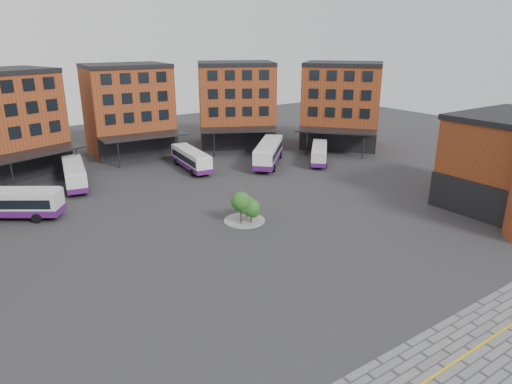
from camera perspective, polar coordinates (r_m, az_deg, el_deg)
ground at (r=39.22m, az=5.87°, el=-9.79°), size 160.00×160.00×0.00m
yellow_line at (r=33.24m, az=25.38°, el=-17.50°), size 26.00×0.15×0.02m
main_building at (r=67.56m, az=-19.01°, el=8.04°), size 94.14×42.48×14.60m
tree_island at (r=47.88m, az=-1.22°, el=-1.82°), size 4.40×4.40×3.60m
bus_b at (r=55.90m, az=-28.80°, el=-1.22°), size 11.14×8.83×3.29m
bus_c at (r=64.47m, az=-21.77°, el=2.13°), size 4.48×11.16×3.07m
bus_d at (r=68.22m, az=-8.13°, el=4.13°), size 3.48×10.72×2.97m
bus_e at (r=70.13m, az=1.57°, el=4.96°), size 10.70×10.78×3.48m
bus_f at (r=72.11m, az=7.91°, el=4.85°), size 8.39×8.69×2.76m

